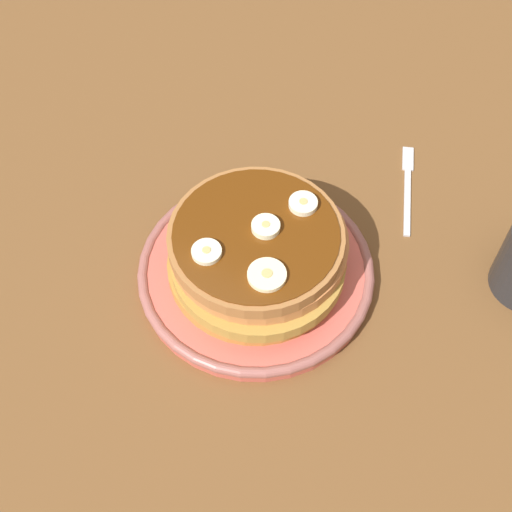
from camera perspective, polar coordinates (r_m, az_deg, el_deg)
name	(u,v)px	position (r cm, az deg, el deg)	size (l,w,h in cm)	color
ground_plane	(256,284)	(72.89, 0.00, -2.33)	(140.00, 140.00, 3.00)	brown
plate	(256,271)	(70.78, 0.00, -1.24)	(24.01, 24.01, 1.88)	#CC594C
pancake_stack	(258,251)	(67.94, 0.18, 0.45)	(18.38, 18.17, 6.00)	#BA7934
banana_slice_0	(266,227)	(65.51, 0.80, 2.39)	(2.74, 2.74, 0.89)	#EFEBBF
banana_slice_1	(303,204)	(67.40, 3.88, 4.27)	(2.81, 2.81, 0.84)	#EFE5C1
banana_slice_2	(207,252)	(64.04, -4.07, 0.31)	(2.82, 2.82, 0.75)	#EDE6C1
banana_slice_3	(267,275)	(62.48, 0.90, -1.60)	(3.57, 3.57, 0.72)	#F6E7B4
fork	(408,183)	(80.70, 12.32, 5.82)	(12.44, 5.72, 0.50)	silver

